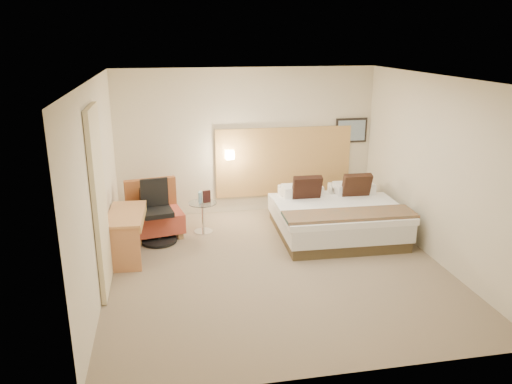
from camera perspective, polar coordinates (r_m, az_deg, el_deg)
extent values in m
cube|color=#7C6B54|center=(7.40, 2.31, -8.55)|extent=(4.80, 5.00, 0.02)
cube|color=white|center=(6.67, 2.60, 12.95)|extent=(4.80, 5.00, 0.02)
cube|color=beige|center=(9.31, -1.03, 5.77)|extent=(4.80, 0.02, 2.70)
cube|color=beige|center=(4.64, 9.44, -6.69)|extent=(4.80, 0.02, 2.70)
cube|color=beige|center=(6.80, -17.75, 0.55)|extent=(0.02, 5.00, 2.70)
cube|color=beige|center=(7.80, 19.98, 2.42)|extent=(0.02, 5.00, 2.70)
cube|color=tan|center=(9.49, 3.20, 3.51)|extent=(2.60, 0.04, 1.30)
cube|color=black|center=(9.78, 10.83, 6.93)|extent=(0.62, 0.03, 0.47)
cube|color=gray|center=(9.76, 10.87, 6.91)|extent=(0.54, 0.01, 0.39)
cylinder|color=silver|center=(9.21, -3.08, 4.35)|extent=(0.02, 0.12, 0.02)
cube|color=#FAE8C3|center=(9.15, -3.03, 4.27)|extent=(0.15, 0.15, 0.15)
cube|color=beige|center=(6.60, -17.45, -1.13)|extent=(0.06, 0.90, 2.42)
cylinder|color=#90C4DF|center=(8.43, -6.44, -0.66)|extent=(0.07, 0.07, 0.19)
cylinder|color=#92C6E2|center=(8.50, -6.36, -0.51)|extent=(0.07, 0.07, 0.19)
cube|color=black|center=(8.46, -5.66, -0.51)|extent=(0.13, 0.08, 0.21)
cube|color=#453822|center=(8.61, 9.00, -4.21)|extent=(1.95, 1.95, 0.18)
cube|color=silver|center=(8.52, 9.07, -2.74)|extent=(2.01, 2.01, 0.29)
cube|color=white|center=(8.21, 9.72, -2.10)|extent=(2.05, 1.46, 0.10)
cube|color=white|center=(8.98, 4.88, 0.06)|extent=(0.70, 0.39, 0.18)
cube|color=silver|center=(9.25, 10.55, 0.33)|extent=(0.70, 0.39, 0.18)
cube|color=white|center=(8.72, 5.30, 0.18)|extent=(0.70, 0.39, 0.18)
cube|color=white|center=(8.99, 11.11, 0.45)|extent=(0.70, 0.39, 0.18)
cube|color=black|center=(8.52, 5.82, 0.31)|extent=(0.50, 0.28, 0.50)
cube|color=black|center=(8.78, 11.39, 0.57)|extent=(0.50, 0.28, 0.50)
cube|color=#C96329|center=(7.84, 10.64, -2.54)|extent=(2.07, 0.59, 0.05)
cube|color=#AB8050|center=(8.31, -13.28, -5.55)|extent=(0.10, 0.10, 0.11)
cube|color=#9A7548|center=(8.42, -8.63, -4.95)|extent=(0.10, 0.10, 0.11)
cube|color=#A1794C|center=(8.86, -13.89, -4.11)|extent=(0.10, 0.10, 0.11)
cube|color=tan|center=(8.97, -9.53, -3.57)|extent=(0.10, 0.10, 0.11)
cube|color=#AD412E|center=(8.55, -11.42, -3.18)|extent=(0.99, 0.91, 0.32)
cube|color=#9B5429|center=(8.72, -11.96, -0.05)|extent=(0.87, 0.29, 0.48)
cube|color=black|center=(8.63, -11.79, -0.75)|extent=(0.44, 0.28, 0.42)
cylinder|color=white|center=(8.66, -6.03, -4.49)|extent=(0.41, 0.41, 0.02)
cylinder|color=silver|center=(8.57, -6.08, -2.89)|extent=(0.05, 0.05, 0.50)
cylinder|color=silver|center=(8.48, -6.14, -1.26)|extent=(0.60, 0.60, 0.01)
cube|color=tan|center=(7.68, -14.66, -2.45)|extent=(0.58, 1.16, 0.04)
cube|color=#C47D4D|center=(7.32, -14.91, -6.47)|extent=(0.48, 0.06, 0.67)
cube|color=#BD864A|center=(8.30, -14.07, -3.52)|extent=(0.48, 0.06, 0.67)
cube|color=tan|center=(7.70, -14.27, -2.97)|extent=(0.48, 1.08, 0.09)
cylinder|color=black|center=(8.34, -10.99, -5.44)|extent=(0.66, 0.66, 0.04)
cylinder|color=black|center=(8.25, -11.09, -3.89)|extent=(0.08, 0.08, 0.44)
cube|color=black|center=(8.17, -11.18, -2.30)|extent=(0.54, 0.54, 0.08)
cube|color=black|center=(8.28, -11.54, -0.03)|extent=(0.45, 0.13, 0.46)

